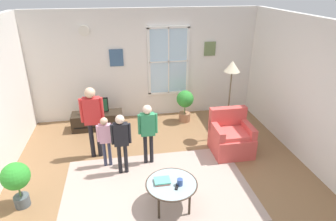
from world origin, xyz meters
name	(u,v)px	position (x,y,z in m)	size (l,w,h in m)	color
ground_plane	(163,176)	(0.00, 0.00, -0.01)	(6.04, 5.84, 0.02)	olive
back_wall	(146,65)	(0.02, 2.68, 1.33)	(5.44, 0.17, 2.65)	silver
side_wall_right	(318,98)	(2.78, 0.00, 1.33)	(0.12, 5.24, 2.65)	silver
area_rug	(157,187)	(-0.14, -0.29, 0.00)	(3.12, 2.04, 0.01)	tan
tv_stand	(98,121)	(-1.23, 2.09, 0.20)	(1.17, 0.43, 0.39)	#2D2319
television	(96,105)	(-1.23, 2.08, 0.59)	(0.56, 0.08, 0.37)	#4C4C4C
armchair	(231,137)	(1.48, 0.58, 0.33)	(0.76, 0.74, 0.87)	#D14C47
coffee_table	(171,185)	(0.01, -0.75, 0.40)	(0.79, 0.79, 0.43)	#99B2B7
book_stack	(162,181)	(-0.12, -0.70, 0.45)	(0.24, 0.19, 0.05)	#C36759
cup	(180,182)	(0.13, -0.81, 0.48)	(0.09, 0.09, 0.10)	#334C8C
remote_near_books	(177,187)	(0.08, -0.85, 0.44)	(0.04, 0.14, 0.02)	black
person_green_shirt	(148,128)	(-0.20, 0.47, 0.75)	(0.36, 0.16, 1.20)	black
person_pink_shirt	(105,136)	(-0.97, 0.51, 0.63)	(0.30, 0.14, 1.00)	#333851
person_black_shirt	(121,138)	(-0.69, 0.23, 0.73)	(0.35, 0.16, 1.16)	black
person_red_shirt	(92,115)	(-1.20, 0.87, 0.91)	(0.44, 0.20, 1.45)	black
potted_plant_by_window	(185,102)	(0.88, 2.10, 0.50)	(0.42, 0.42, 0.80)	#9E6B4C
potted_plant_corner	(16,179)	(-2.27, -0.35, 0.50)	(0.42, 0.42, 0.77)	#4C565B
floor_lamp	(232,75)	(1.60, 1.13, 1.46)	(0.32, 0.32, 1.74)	black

